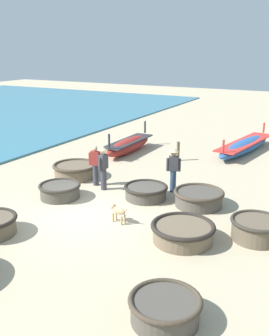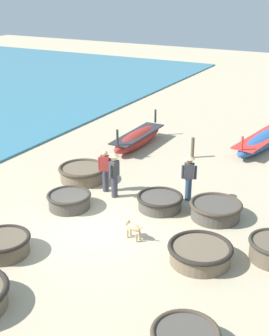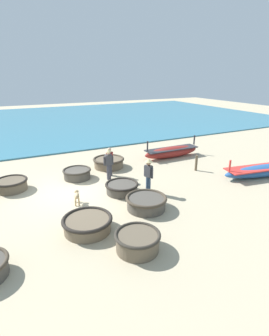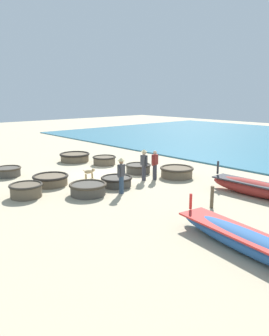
% 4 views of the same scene
% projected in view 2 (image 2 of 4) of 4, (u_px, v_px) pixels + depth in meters
% --- Properties ---
extents(ground_plane, '(80.00, 80.00, 0.00)m').
position_uv_depth(ground_plane, '(94.00, 228.00, 14.49)').
color(ground_plane, '#BCAD8C').
extents(coracle_far_left, '(1.85, 1.85, 0.57)m').
position_uv_depth(coracle_far_left, '(83.00, 173.00, 17.85)').
color(coracle_far_left, brown).
rests_on(coracle_far_left, ground).
extents(coracle_beside_post, '(1.49, 1.49, 0.52)m').
position_uv_depth(coracle_beside_post, '(69.00, 200.00, 15.71)').
color(coracle_beside_post, '#4C473F').
rests_on(coracle_beside_post, ground).
extents(coracle_nearest, '(1.56, 1.56, 0.48)m').
position_uv_depth(coracle_nearest, '(160.00, 201.00, 15.66)').
color(coracle_nearest, '#4C473F').
rests_on(coracle_nearest, ground).
extents(coracle_upturned, '(1.52, 1.52, 0.54)m').
position_uv_depth(coracle_upturned, '(4.00, 244.00, 13.06)').
color(coracle_upturned, brown).
rests_on(coracle_upturned, ground).
extents(coracle_weathered, '(1.79, 1.79, 0.52)m').
position_uv_depth(coracle_weathered, '(200.00, 253.00, 12.69)').
color(coracle_weathered, brown).
rests_on(coracle_weathered, ground).
extents(coracle_tilted, '(1.71, 1.71, 0.54)m').
position_uv_depth(coracle_tilted, '(216.00, 209.00, 15.04)').
color(coracle_tilted, '#4C473F').
rests_on(coracle_tilted, ground).
extents(long_boat_white_hull, '(1.87, 5.71, 1.12)m').
position_uv_depth(long_boat_white_hull, '(266.00, 139.00, 21.56)').
color(long_boat_white_hull, '#285693').
rests_on(long_boat_white_hull, ground).
extents(long_boat_ochre_hull, '(0.95, 4.02, 1.30)m').
position_uv_depth(long_boat_ochre_hull, '(138.00, 138.00, 21.48)').
color(long_boat_ochre_hull, maroon).
rests_on(long_boat_ochre_hull, ground).
extents(fisherman_standing_right, '(0.50, 0.36, 1.67)m').
position_uv_depth(fisherman_standing_right, '(189.00, 174.00, 16.03)').
color(fisherman_standing_right, '#2D425B').
rests_on(fisherman_standing_right, ground).
extents(fisherman_by_coracle, '(0.52, 0.30, 1.57)m').
position_uv_depth(fisherman_by_coracle, '(105.00, 170.00, 16.74)').
color(fisherman_by_coracle, '#383842').
rests_on(fisherman_by_coracle, ground).
extents(fisherman_standing_left, '(0.36, 0.53, 1.67)m').
position_uv_depth(fisherman_standing_left, '(114.00, 172.00, 16.24)').
color(fisherman_standing_left, '#383842').
rests_on(fisherman_standing_left, ground).
extents(dog, '(0.67, 0.32, 0.55)m').
position_uv_depth(dog, '(133.00, 227.00, 13.79)').
color(dog, tan).
rests_on(dog, ground).
extents(mooring_post_shoreline, '(0.14, 0.14, 0.90)m').
position_uv_depth(mooring_post_shoreline, '(193.00, 148.00, 20.07)').
color(mooring_post_shoreline, brown).
rests_on(mooring_post_shoreline, ground).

